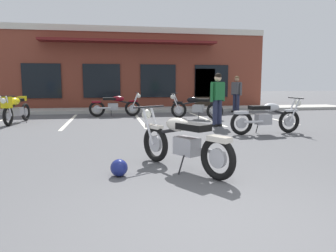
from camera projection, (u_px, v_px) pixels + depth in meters
name	position (u px, v px, depth m)	size (l,w,h in m)	color
ground_plane	(161.00, 147.00, 7.06)	(80.00, 80.00, 0.00)	#515154
sidewalk_kerb	(133.00, 110.00, 15.62)	(22.00, 1.80, 0.14)	#A8A59E
brick_storefront_building	(127.00, 70.00, 19.37)	(14.49, 6.39, 4.19)	brown
painted_stall_lines	(140.00, 120.00, 12.12)	(10.17, 4.80, 0.01)	silver
motorcycle_foreground_classic	(182.00, 141.00, 5.18)	(1.31, 1.89, 0.98)	black
motorcycle_red_sportbike	(196.00, 107.00, 12.37)	(1.84, 1.39, 0.98)	black
motorcycle_black_cruiser	(115.00, 105.00, 13.27)	(2.11, 0.66, 0.98)	black
motorcycle_silver_naked	(267.00, 117.00, 8.77)	(2.11, 0.66, 0.98)	black
motorcycle_blue_standard	(16.00, 108.00, 10.93)	(0.72, 2.10, 0.98)	black
person_in_shorts_foreground	(236.00, 92.00, 15.02)	(0.40, 0.57, 1.68)	black
person_by_back_row	(218.00, 96.00, 10.19)	(0.58, 0.39, 1.68)	black
helmet_on_pavement	(119.00, 168.00, 4.84)	(0.26, 0.26, 0.26)	navy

